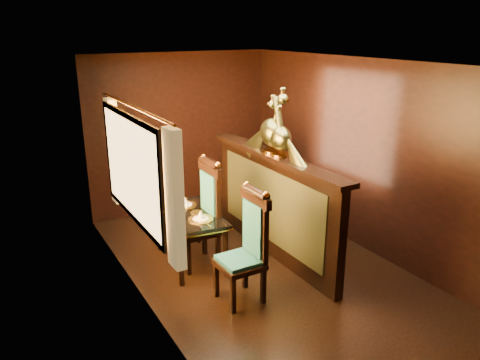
{
  "coord_description": "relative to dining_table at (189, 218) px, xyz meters",
  "views": [
    {
      "loc": [
        -2.83,
        -4.32,
        2.87
      ],
      "look_at": [
        -0.15,
        0.34,
        1.09
      ],
      "focal_mm": 35.0,
      "sensor_mm": 36.0,
      "label": 1
    }
  ],
  "objects": [
    {
      "name": "ground",
      "position": [
        0.7,
        -0.64,
        -0.6
      ],
      "size": [
        5.0,
        5.0,
        0.0
      ],
      "primitive_type": "plane",
      "color": "black",
      "rests_on": "ground"
    },
    {
      "name": "chair_left",
      "position": [
        0.22,
        -1.06,
        0.07
      ],
      "size": [
        0.46,
        0.51,
        1.29
      ],
      "rotation": [
        0.0,
        0.0,
        0.01
      ],
      "color": "black",
      "rests_on": "ground"
    },
    {
      "name": "peacock_right",
      "position": [
        1.03,
        -0.27,
        1.17
      ],
      "size": [
        0.26,
        0.7,
        0.83
      ],
      "primitive_type": null,
      "color": "#184A30",
      "rests_on": "partition"
    },
    {
      "name": "room_shell",
      "position": [
        0.62,
        -0.62,
        0.98
      ],
      "size": [
        3.04,
        5.04,
        2.52
      ],
      "color": "black",
      "rests_on": "ground"
    },
    {
      "name": "peacock_left",
      "position": [
        1.03,
        -0.44,
        1.12
      ],
      "size": [
        0.23,
        0.61,
        0.72
      ],
      "primitive_type": null,
      "color": "#184A30",
      "rests_on": "partition"
    },
    {
      "name": "dining_table",
      "position": [
        0.0,
        0.0,
        0.0
      ],
      "size": [
        0.81,
        1.21,
        0.87
      ],
      "rotation": [
        0.0,
        0.0,
        -0.11
      ],
      "color": "black",
      "rests_on": "ground"
    },
    {
      "name": "chair_right",
      "position": [
        0.17,
        -0.09,
        0.11
      ],
      "size": [
        0.49,
        0.55,
        1.37
      ],
      "rotation": [
        0.0,
        0.0,
        -0.02
      ],
      "color": "black",
      "rests_on": "ground"
    },
    {
      "name": "partition",
      "position": [
        1.02,
        -0.34,
        0.11
      ],
      "size": [
        0.26,
        2.7,
        1.36
      ],
      "color": "black",
      "rests_on": "ground"
    }
  ]
}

